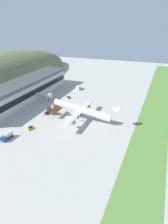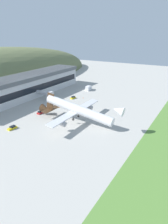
{
  "view_description": "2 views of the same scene",
  "coord_description": "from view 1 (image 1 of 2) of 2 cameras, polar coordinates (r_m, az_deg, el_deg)",
  "views": [
    {
      "loc": [
        -118.33,
        -38.92,
        54.45
      ],
      "look_at": [
        -11.65,
        1.67,
        5.11
      ],
      "focal_mm": 35.0,
      "sensor_mm": 36.0,
      "label": 1
    },
    {
      "loc": [
        -92.11,
        -46.1,
        40.78
      ],
      "look_at": [
        -9.7,
        1.16,
        4.9
      ],
      "focal_mm": 35.0,
      "sensor_mm": 36.0,
      "label": 2
    }
  ],
  "objects": [
    {
      "name": "traffic_cone_0",
      "position": [
        162.89,
        -1.89,
        3.94
      ],
      "size": [
        0.52,
        0.52,
        0.58
      ],
      "color": "orange",
      "rests_on": "ground_plane"
    },
    {
      "name": "traffic_cone_1",
      "position": [
        144.52,
        -6.26,
        1.22
      ],
      "size": [
        0.52,
        0.52,
        0.58
      ],
      "color": "orange",
      "rests_on": "ground_plane"
    },
    {
      "name": "service_car_1",
      "position": [
        119.59,
        -13.88,
        -4.13
      ],
      "size": [
        4.42,
        1.92,
        1.44
      ],
      "color": "gold",
      "rests_on": "ground_plane"
    },
    {
      "name": "ground_plane",
      "position": [
        135.95,
        2.4,
        -0.25
      ],
      "size": [
        369.87,
        369.87,
        0.0
      ],
      "primitive_type": "plane",
      "color": "#ADAAA3"
    },
    {
      "name": "jetway_0",
      "position": [
        157.94,
        -10.23,
        4.37
      ],
      "size": [
        3.38,
        11.6,
        5.43
      ],
      "color": "silver",
      "rests_on": "ground_plane"
    },
    {
      "name": "terminal_building",
      "position": [
        163.07,
        -15.17,
        5.96
      ],
      "size": [
        97.2,
        17.54,
        13.96
      ],
      "color": "silver",
      "rests_on": "ground_plane"
    },
    {
      "name": "box_truck",
      "position": [
        113.04,
        -19.47,
        -6.03
      ],
      "size": [
        7.03,
        2.81,
        3.15
      ],
      "color": "#264C99",
      "rests_on": "ground_plane"
    },
    {
      "name": "cargo_airplane",
      "position": [
        124.46,
        -0.91,
        0.54
      ],
      "size": [
        39.56,
        44.21,
        11.54
      ],
      "color": "silver"
    },
    {
      "name": "fuel_truck",
      "position": [
        181.01,
        -1.46,
        6.36
      ],
      "size": [
        6.59,
        2.92,
        3.21
      ],
      "color": "silver",
      "rests_on": "ground_plane"
    },
    {
      "name": "service_car_0",
      "position": [
        161.07,
        -4.11,
        3.78
      ],
      "size": [
        4.07,
        2.0,
        1.44
      ],
      "color": "gold",
      "rests_on": "ground_plane"
    },
    {
      "name": "grass_strip_foreground",
      "position": [
        130.28,
        17.52,
        -2.47
      ],
      "size": [
        332.88,
        17.05,
        0.08
      ],
      "primitive_type": "cube",
      "color": "#568438",
      "rests_on": "ground_plane"
    },
    {
      "name": "service_car_2",
      "position": [
        136.13,
        -9.7,
        -0.28
      ],
      "size": [
        3.8,
        1.96,
        1.47
      ],
      "color": "#B21E1E",
      "rests_on": "ground_plane"
    }
  ]
}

